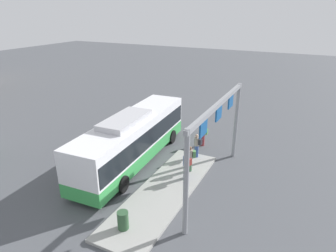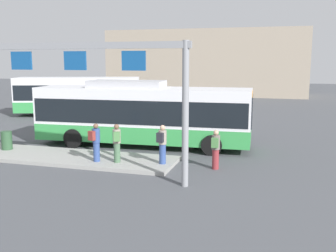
# 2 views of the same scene
# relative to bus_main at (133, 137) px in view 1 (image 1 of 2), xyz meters

# --- Properties ---
(ground_plane) EXTENTS (120.00, 120.00, 0.00)m
(ground_plane) POSITION_rel_bus_main_xyz_m (0.01, 0.00, -1.81)
(ground_plane) COLOR #4C4F54
(platform_curb) EXTENTS (10.00, 2.80, 0.16)m
(platform_curb) POSITION_rel_bus_main_xyz_m (-2.33, -3.53, -1.73)
(platform_curb) COLOR #9E9E99
(platform_curb) RESTS_ON ground
(bus_main) EXTENTS (11.34, 3.15, 3.46)m
(bus_main) POSITION_rel_bus_main_xyz_m (0.00, 0.00, 0.00)
(bus_main) COLOR green
(bus_main) RESTS_ON ground
(person_boarding) EXTENTS (0.38, 0.55, 1.67)m
(person_boarding) POSITION_rel_bus_main_xyz_m (2.21, -3.67, -0.76)
(person_boarding) COLOR #334C8C
(person_boarding) RESTS_ON platform_curb
(person_waiting_near) EXTENTS (0.34, 0.52, 1.67)m
(person_waiting_near) POSITION_rel_bus_main_xyz_m (4.43, -3.32, -0.92)
(person_waiting_near) COLOR maroon
(person_waiting_near) RESTS_ON ground
(person_waiting_mid) EXTENTS (0.50, 0.60, 1.67)m
(person_waiting_mid) POSITION_rel_bus_main_xyz_m (0.27, -3.99, -0.76)
(person_waiting_mid) COLOR #476B4C
(person_waiting_mid) RESTS_ON platform_curb
(person_waiting_far) EXTENTS (0.46, 0.59, 1.67)m
(person_waiting_far) POSITION_rel_bus_main_xyz_m (-0.67, -4.11, -0.76)
(person_waiting_far) COLOR #334C8C
(person_waiting_far) RESTS_ON platform_curb
(platform_sign_gantry) EXTENTS (8.92, 0.24, 5.20)m
(platform_sign_gantry) POSITION_rel_bus_main_xyz_m (-0.54, -5.82, 1.92)
(platform_sign_gantry) COLOR gray
(platform_sign_gantry) RESTS_ON ground
(trash_bin) EXTENTS (0.52, 0.52, 0.90)m
(trash_bin) POSITION_rel_bus_main_xyz_m (-5.95, -3.22, -1.20)
(trash_bin) COLOR #2D5133
(trash_bin) RESTS_ON platform_curb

